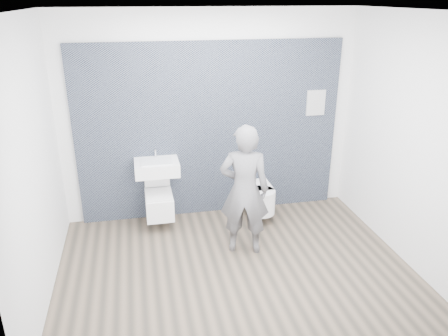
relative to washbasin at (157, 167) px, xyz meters
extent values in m
plane|color=brown|center=(0.77, -1.22, -0.83)|extent=(4.00, 4.00, 0.00)
plane|color=white|center=(0.77, 0.28, 0.57)|extent=(4.00, 0.00, 4.00)
plane|color=white|center=(0.77, -2.72, 0.57)|extent=(4.00, 0.00, 4.00)
plane|color=white|center=(-1.23, -1.22, 0.57)|extent=(0.00, 3.00, 3.00)
plane|color=white|center=(2.77, -1.22, 0.57)|extent=(0.00, 3.00, 3.00)
plane|color=white|center=(0.77, -1.22, 1.97)|extent=(4.00, 4.00, 0.00)
cube|color=black|center=(0.77, 0.25, -0.83)|extent=(3.60, 0.06, 2.40)
cube|color=white|center=(0.00, 0.00, -0.01)|extent=(0.57, 0.43, 0.17)
cube|color=silver|center=(0.00, -0.02, 0.08)|extent=(0.40, 0.29, 0.03)
cylinder|color=silver|center=(0.00, 0.16, 0.15)|extent=(0.02, 0.02, 0.14)
cylinder|color=silver|center=(0.00, 0.11, 0.21)|extent=(0.02, 0.10, 0.02)
cylinder|color=silver|center=(0.00, 0.20, -0.15)|extent=(0.04, 0.04, 0.11)
cube|color=white|center=(0.00, -0.05, -0.53)|extent=(0.36, 0.52, 0.30)
cylinder|color=silver|center=(0.00, -0.08, -0.39)|extent=(0.26, 0.26, 0.03)
cube|color=white|center=(0.00, -0.08, -0.36)|extent=(0.34, 0.42, 0.02)
cube|color=white|center=(0.00, 0.14, -0.16)|extent=(0.34, 0.06, 0.38)
cube|color=silver|center=(0.00, 0.19, -0.64)|extent=(0.09, 0.06, 0.08)
cube|color=white|center=(1.38, 0.00, -0.55)|extent=(0.37, 0.44, 0.31)
cylinder|color=white|center=(1.38, -0.22, -0.55)|extent=(0.37, 0.37, 0.31)
cube|color=white|center=(1.38, -0.03, -0.37)|extent=(0.35, 0.42, 0.03)
cylinder|color=white|center=(1.38, -0.24, -0.37)|extent=(0.35, 0.35, 0.03)
cube|color=silver|center=(1.38, 0.19, -0.66)|extent=(0.10, 0.06, 0.08)
cube|color=white|center=(2.25, 0.20, -0.83)|extent=(0.27, 0.03, 0.35)
imported|color=slate|center=(0.96, -0.88, -0.03)|extent=(0.67, 0.53, 1.60)
camera|label=1|loc=(-0.23, -5.38, 2.10)|focal=35.00mm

